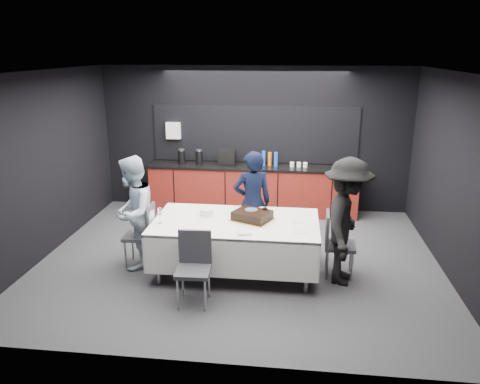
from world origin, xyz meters
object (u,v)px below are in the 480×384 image
object	(u,v)px
cake_assembly	(252,215)
person_right	(346,222)
chair_right	(335,240)
person_center	(252,203)
plate_stack	(207,212)
person_left	(133,213)
party_table	(236,230)
chair_near	(194,262)
champagne_flute	(160,212)
chair_left	(144,231)

from	to	relation	value
cake_assembly	person_right	size ratio (longest dim) A/B	0.37
chair_right	person_center	world-z (taller)	person_center
chair_right	person_center	distance (m)	1.41
plate_stack	person_left	distance (m)	1.07
chair_right	person_center	xyz separation A→B (m)	(-1.22, 0.65, 0.28)
person_center	plate_stack	bearing A→B (deg)	23.58
party_table	chair_near	bearing A→B (deg)	-115.26
cake_assembly	person_center	distance (m)	0.65
person_center	champagne_flute	bearing A→B (deg)	19.34
plate_stack	chair_near	bearing A→B (deg)	-88.58
plate_stack	champagne_flute	size ratio (longest dim) A/B	0.91
plate_stack	person_center	bearing A→B (deg)	41.68
plate_stack	chair_near	size ratio (longest dim) A/B	0.22
plate_stack	person_right	xyz separation A→B (m)	(1.96, -0.28, 0.05)
cake_assembly	person_right	world-z (taller)	person_right
champagne_flute	chair_left	size ratio (longest dim) A/B	0.24
chair_right	chair_near	xyz separation A→B (m)	(-1.81, -0.94, 0.00)
chair_left	cake_assembly	bearing A→B (deg)	-0.21
chair_near	plate_stack	bearing A→B (deg)	91.42
chair_left	person_left	size ratio (longest dim) A/B	0.56
plate_stack	person_right	world-z (taller)	person_right
chair_near	person_center	xyz separation A→B (m)	(0.59, 1.59, 0.28)
person_center	chair_near	bearing A→B (deg)	51.68
cake_assembly	chair_left	xyz separation A→B (m)	(-1.60, 0.01, -0.31)
chair_right	person_left	world-z (taller)	person_left
party_table	chair_near	distance (m)	0.98
person_center	chair_right	bearing A→B (deg)	134.03
person_right	chair_left	bearing A→B (deg)	97.46
person_right	plate_stack	bearing A→B (deg)	93.00
person_left	chair_near	bearing A→B (deg)	51.53
party_table	person_center	xyz separation A→B (m)	(0.17, 0.70, 0.18)
chair_right	cake_assembly	bearing A→B (deg)	179.84
party_table	plate_stack	bearing A→B (deg)	160.10
plate_stack	chair_left	bearing A→B (deg)	-174.28
party_table	chair_left	xyz separation A→B (m)	(-1.37, 0.07, -0.11)
chair_near	person_center	world-z (taller)	person_center
plate_stack	champagne_flute	distance (m)	0.71
chair_right	chair_near	size ratio (longest dim) A/B	1.00
cake_assembly	plate_stack	size ratio (longest dim) A/B	3.18
plate_stack	person_center	size ratio (longest dim) A/B	0.12
cake_assembly	person_left	distance (m)	1.73
plate_stack	person_left	bearing A→B (deg)	-171.79
cake_assembly	champagne_flute	distance (m)	1.29
champagne_flute	chair_left	bearing A→B (deg)	139.97
chair_left	chair_right	world-z (taller)	same
party_table	cake_assembly	xyz separation A→B (m)	(0.23, 0.06, 0.20)
cake_assembly	party_table	bearing A→B (deg)	-164.82
chair_right	person_left	size ratio (longest dim) A/B	0.56
plate_stack	chair_right	size ratio (longest dim) A/B	0.22
party_table	champagne_flute	xyz separation A→B (m)	(-1.03, -0.22, 0.30)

